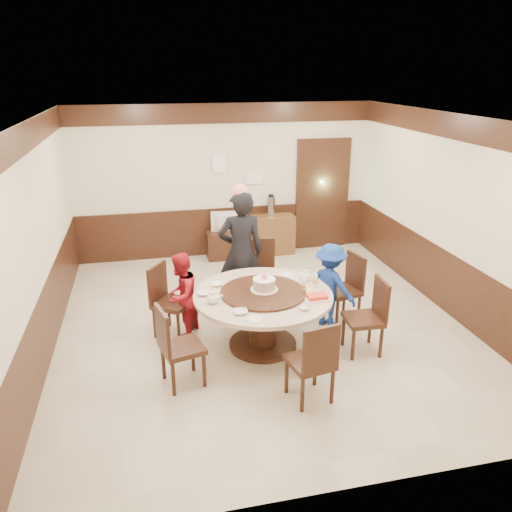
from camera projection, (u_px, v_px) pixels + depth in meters
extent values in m
plane|color=beige|center=(262.00, 325.00, 7.00)|extent=(6.00, 6.00, 0.00)
plane|color=silver|center=(262.00, 119.00, 6.01)|extent=(6.00, 6.00, 0.00)
cube|color=beige|center=(225.00, 182.00, 9.24)|extent=(5.50, 0.04, 2.80)
cube|color=beige|center=(353.00, 347.00, 3.76)|extent=(5.50, 0.04, 2.80)
cube|color=beige|center=(38.00, 245.00, 5.94)|extent=(0.04, 6.00, 2.80)
cube|color=beige|center=(451.00, 217.00, 7.06)|extent=(0.04, 6.00, 2.80)
cube|color=black|center=(262.00, 296.00, 6.84)|extent=(5.50, 6.00, 0.90)
cube|color=black|center=(262.00, 134.00, 6.07)|extent=(5.50, 6.00, 0.35)
cube|color=black|center=(322.00, 195.00, 9.70)|extent=(1.05, 0.08, 2.18)
cube|color=#8FDDA5|center=(322.00, 195.00, 9.72)|extent=(0.88, 0.02, 2.05)
cylinder|color=black|center=(263.00, 344.00, 6.45)|extent=(0.87, 0.87, 0.06)
cylinder|color=black|center=(263.00, 322.00, 6.33)|extent=(0.35, 0.35, 0.65)
cylinder|color=#C4A68F|center=(263.00, 295.00, 6.20)|extent=(1.74, 1.74, 0.05)
cylinder|color=black|center=(263.00, 292.00, 6.19)|extent=(1.06, 1.06, 0.03)
cube|color=black|center=(342.00, 291.00, 6.97)|extent=(0.52, 0.52, 0.06)
cube|color=black|center=(355.00, 271.00, 6.96)|extent=(0.13, 0.42, 0.50)
cube|color=black|center=(341.00, 307.00, 7.05)|extent=(0.36, 0.36, 0.42)
cube|color=black|center=(263.00, 276.00, 7.49)|extent=(0.48, 0.48, 0.06)
cube|color=black|center=(261.00, 254.00, 7.59)|extent=(0.42, 0.08, 0.50)
cube|color=black|center=(263.00, 290.00, 7.58)|extent=(0.36, 0.36, 0.42)
cube|color=black|center=(172.00, 304.00, 6.60)|extent=(0.61, 0.61, 0.06)
cube|color=black|center=(157.00, 283.00, 6.58)|extent=(0.27, 0.37, 0.50)
cube|color=black|center=(174.00, 320.00, 6.69)|extent=(0.36, 0.36, 0.42)
cube|color=black|center=(182.00, 348.00, 5.56)|extent=(0.54, 0.54, 0.06)
cube|color=black|center=(163.00, 331.00, 5.37)|extent=(0.15, 0.42, 0.50)
cube|color=black|center=(184.00, 366.00, 5.64)|extent=(0.36, 0.36, 0.42)
cube|color=black|center=(310.00, 362.00, 5.29)|extent=(0.52, 0.52, 0.06)
cube|color=black|center=(321.00, 350.00, 5.02)|extent=(0.42, 0.12, 0.50)
cube|color=black|center=(309.00, 381.00, 5.38)|extent=(0.36, 0.36, 0.42)
cube|color=black|center=(363.00, 319.00, 6.19)|extent=(0.46, 0.46, 0.06)
cube|color=black|center=(381.00, 299.00, 6.13)|extent=(0.06, 0.42, 0.50)
cube|color=black|center=(362.00, 336.00, 6.27)|extent=(0.36, 0.36, 0.42)
imported|color=black|center=(241.00, 252.00, 7.14)|extent=(0.66, 0.44, 1.80)
imported|color=#A71621|center=(181.00, 295.00, 6.55)|extent=(0.66, 0.71, 1.16)
imported|color=navy|center=(330.00, 285.00, 6.80)|extent=(0.82, 0.88, 1.19)
cylinder|color=white|center=(264.00, 289.00, 6.22)|extent=(0.34, 0.34, 0.01)
cylinder|color=tan|center=(264.00, 284.00, 6.19)|extent=(0.27, 0.27, 0.13)
cylinder|color=white|center=(264.00, 279.00, 6.17)|extent=(0.28, 0.28, 0.01)
sphere|color=pink|center=(264.00, 276.00, 6.16)|extent=(0.08, 0.08, 0.08)
ellipsoid|color=white|center=(213.00, 298.00, 5.92)|extent=(0.17, 0.15, 0.13)
ellipsoid|color=white|center=(305.00, 276.00, 6.55)|extent=(0.17, 0.15, 0.13)
imported|color=white|center=(217.00, 284.00, 6.41)|extent=(0.15, 0.15, 0.04)
imported|color=white|center=(304.00, 308.00, 5.77)|extent=(0.13, 0.13, 0.04)
imported|color=white|center=(240.00, 312.00, 5.68)|extent=(0.16, 0.16, 0.04)
imported|color=white|center=(315.00, 294.00, 6.14)|extent=(0.14, 0.14, 0.04)
imported|color=white|center=(204.00, 293.00, 6.15)|extent=(0.16, 0.16, 0.04)
cylinder|color=white|center=(255.00, 319.00, 5.55)|extent=(0.18, 0.18, 0.01)
cylinder|color=white|center=(287.00, 275.00, 6.74)|extent=(0.18, 0.18, 0.01)
cube|color=white|center=(317.00, 299.00, 6.03)|extent=(0.30, 0.20, 0.02)
cube|color=red|center=(317.00, 296.00, 6.02)|extent=(0.24, 0.15, 0.04)
cylinder|color=white|center=(304.00, 286.00, 6.22)|extent=(0.06, 0.06, 0.16)
cylinder|color=white|center=(315.00, 281.00, 6.36)|extent=(0.06, 0.06, 0.16)
cube|color=black|center=(229.00, 244.00, 9.42)|extent=(0.85, 0.45, 0.50)
imported|color=gray|center=(229.00, 222.00, 9.26)|extent=(0.67, 0.16, 0.38)
cube|color=brown|center=(273.00, 234.00, 9.58)|extent=(0.80, 0.40, 0.75)
cylinder|color=silver|center=(271.00, 206.00, 9.37)|extent=(0.15, 0.15, 0.38)
cube|color=white|center=(219.00, 163.00, 9.05)|extent=(0.25, 0.00, 0.35)
cube|color=white|center=(254.00, 178.00, 9.29)|extent=(0.30, 0.00, 0.22)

